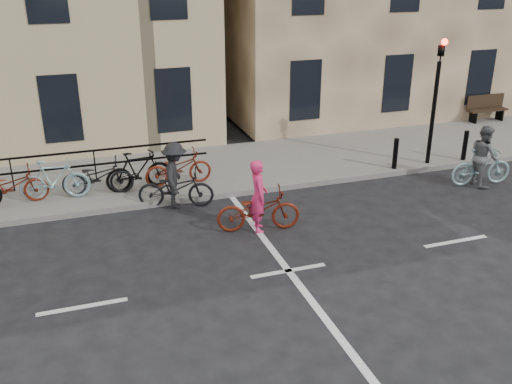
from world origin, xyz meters
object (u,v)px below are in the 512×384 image
object	(u,v)px
traffic_light	(437,86)
bench	(486,107)
cyclist_dark	(175,182)
cyclist_pink	(258,206)
cyclist_grey	(482,161)

from	to	relation	value
traffic_light	bench	distance (m)	6.14
traffic_light	cyclist_dark	distance (m)	7.91
cyclist_dark	traffic_light	bearing A→B (deg)	-70.60
bench	cyclist_pink	world-z (taller)	cyclist_pink
cyclist_grey	cyclist_dark	bearing A→B (deg)	89.49
bench	cyclist_dark	world-z (taller)	cyclist_dark
bench	cyclist_grey	size ratio (longest dim) A/B	0.89
cyclist_pink	cyclist_dark	size ratio (longest dim) A/B	1.00
traffic_light	bench	size ratio (longest dim) A/B	2.44
bench	cyclist_dark	size ratio (longest dim) A/B	0.80
cyclist_pink	cyclist_dark	world-z (taller)	cyclist_pink
traffic_light	cyclist_pink	world-z (taller)	traffic_light
traffic_light	cyclist_grey	distance (m)	2.49
bench	cyclist_grey	bearing A→B (deg)	-130.04
bench	cyclist_pink	distance (m)	12.38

